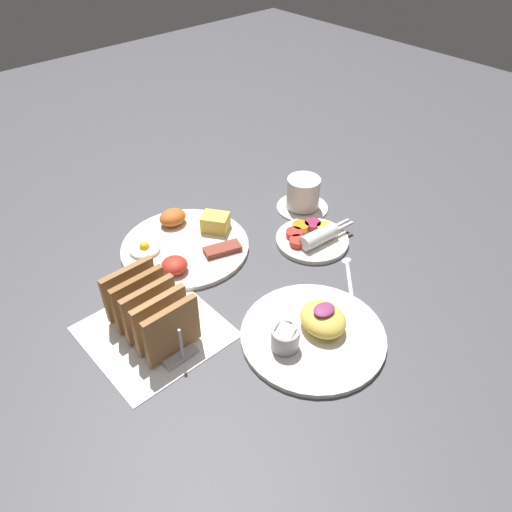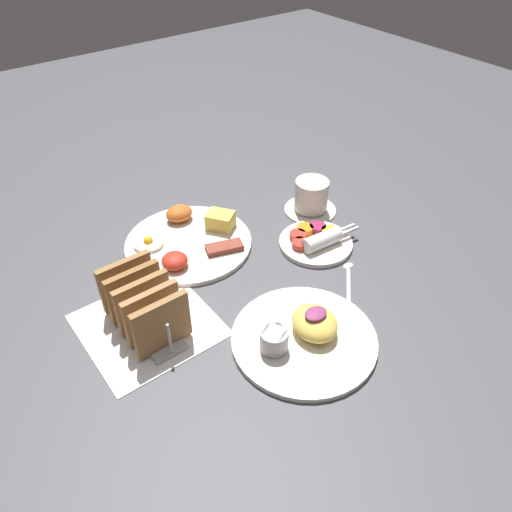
{
  "view_description": "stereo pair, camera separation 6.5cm",
  "coord_description": "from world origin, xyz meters",
  "px_view_note": "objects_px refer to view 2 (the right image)",
  "views": [
    {
      "loc": [
        -0.47,
        -0.54,
        0.66
      ],
      "look_at": [
        0.04,
        0.02,
        0.03
      ],
      "focal_mm": 35.0,
      "sensor_mm": 36.0,
      "label": 1
    },
    {
      "loc": [
        -0.42,
        -0.58,
        0.66
      ],
      "look_at": [
        0.04,
        0.02,
        0.03
      ],
      "focal_mm": 35.0,
      "sensor_mm": 36.0,
      "label": 2
    }
  ],
  "objects_px": {
    "plate_condiments": "(316,240)",
    "toast_rack": "(144,305)",
    "plate_breakfast": "(189,240)",
    "coffee_cup": "(311,197)",
    "plate_foreground": "(304,335)"
  },
  "relations": [
    {
      "from": "toast_rack",
      "to": "plate_breakfast",
      "type": "bearing_deg",
      "value": 41.04
    },
    {
      "from": "plate_condiments",
      "to": "toast_rack",
      "type": "distance_m",
      "value": 0.39
    },
    {
      "from": "plate_condiments",
      "to": "plate_foreground",
      "type": "xyz_separation_m",
      "value": [
        -0.2,
        -0.18,
        0.0
      ]
    },
    {
      "from": "plate_condiments",
      "to": "toast_rack",
      "type": "relative_size",
      "value": 0.94
    },
    {
      "from": "plate_condiments",
      "to": "plate_foreground",
      "type": "height_order",
      "value": "plate_foreground"
    },
    {
      "from": "toast_rack",
      "to": "coffee_cup",
      "type": "xyz_separation_m",
      "value": [
        0.47,
        0.09,
        -0.02
      ]
    },
    {
      "from": "plate_breakfast",
      "to": "plate_condiments",
      "type": "bearing_deg",
      "value": -38.17
    },
    {
      "from": "plate_condiments",
      "to": "toast_rack",
      "type": "xyz_separation_m",
      "value": [
        -0.39,
        0.01,
        0.04
      ]
    },
    {
      "from": "toast_rack",
      "to": "coffee_cup",
      "type": "height_order",
      "value": "toast_rack"
    },
    {
      "from": "plate_condiments",
      "to": "plate_foreground",
      "type": "distance_m",
      "value": 0.27
    },
    {
      "from": "plate_foreground",
      "to": "plate_condiments",
      "type": "bearing_deg",
      "value": 43.0
    },
    {
      "from": "plate_foreground",
      "to": "toast_rack",
      "type": "distance_m",
      "value": 0.28
    },
    {
      "from": "plate_breakfast",
      "to": "plate_foreground",
      "type": "height_order",
      "value": "plate_foreground"
    },
    {
      "from": "coffee_cup",
      "to": "plate_foreground",
      "type": "bearing_deg",
      "value": -133.69
    },
    {
      "from": "plate_breakfast",
      "to": "coffee_cup",
      "type": "relative_size",
      "value": 2.23
    }
  ]
}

